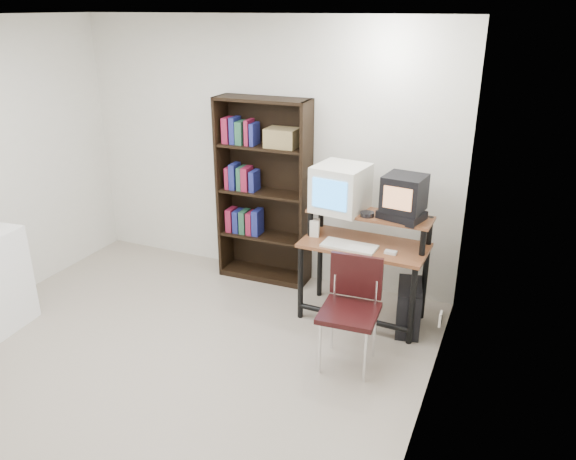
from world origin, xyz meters
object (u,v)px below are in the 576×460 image
at_px(bookshelf, 264,189).
at_px(computer_desk, 365,249).
at_px(crt_tv, 404,193).
at_px(school_chair, 352,301).
at_px(pc_tower, 409,307).
at_px(crt_monitor, 341,188).

bearing_deg(bookshelf, computer_desk, -21.08).
bearing_deg(crt_tv, school_chair, -96.14).
bearing_deg(computer_desk, pc_tower, -3.00).
bearing_deg(crt_monitor, crt_tv, 6.15).
bearing_deg(crt_tv, crt_monitor, -174.45).
height_order(crt_monitor, bookshelf, bookshelf).
bearing_deg(computer_desk, bookshelf, 161.98).
height_order(computer_desk, bookshelf, bookshelf).
xyz_separation_m(school_chair, bookshelf, (-1.28, 1.12, 0.41)).
relative_size(computer_desk, school_chair, 1.27).
relative_size(computer_desk, crt_monitor, 2.26).
distance_m(crt_monitor, school_chair, 1.09).
xyz_separation_m(computer_desk, crt_tv, (0.29, 0.09, 0.53)).
xyz_separation_m(computer_desk, pc_tower, (0.43, -0.04, -0.46)).
bearing_deg(school_chair, computer_desk, 94.77).
distance_m(crt_monitor, bookshelf, 0.98).
bearing_deg(pc_tower, computer_desk, 163.78).
distance_m(crt_tv, school_chair, 1.04).
distance_m(crt_monitor, pc_tower, 1.20).
bearing_deg(computer_desk, crt_monitor, 161.23).
xyz_separation_m(crt_tv, pc_tower, (0.14, -0.12, -0.99)).
height_order(crt_monitor, crt_tv, crt_monitor).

